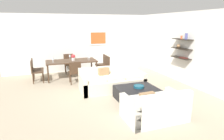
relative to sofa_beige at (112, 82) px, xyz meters
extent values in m
plane|color=tan|center=(-0.13, -0.34, -0.29)|extent=(18.00, 18.00, 0.00)
cube|color=silver|center=(0.17, 3.19, 1.06)|extent=(8.40, 0.06, 2.70)
cube|color=white|center=(0.39, 3.15, 1.28)|extent=(0.88, 0.02, 0.69)
cube|color=#E55926|center=(0.39, 3.13, 1.28)|extent=(0.75, 0.01, 0.55)
cube|color=silver|center=(2.90, 0.26, 1.06)|extent=(0.06, 8.20, 2.70)
cube|color=black|center=(2.73, -0.13, 1.41)|extent=(0.28, 0.90, 0.02)
cube|color=black|center=(2.73, -0.13, 1.06)|extent=(0.28, 0.90, 0.02)
cube|color=black|center=(2.73, -0.13, 0.71)|extent=(0.28, 0.90, 0.02)
cylinder|color=#4C518C|center=(2.73, -0.33, 1.53)|extent=(0.10, 0.10, 0.22)
sphere|color=olive|center=(2.73, 0.05, 1.14)|extent=(0.14, 0.14, 0.14)
cylinder|color=#D85933|center=(2.73, -0.08, 1.48)|extent=(0.07, 0.07, 0.12)
cube|color=#4C1E19|center=(2.73, -0.28, 0.74)|extent=(0.20, 0.28, 0.03)
cube|color=beige|center=(0.00, -0.04, -0.08)|extent=(2.22, 0.90, 0.42)
cube|color=beige|center=(0.00, 0.33, 0.31)|extent=(2.22, 0.16, 0.36)
cube|color=beige|center=(-1.04, -0.04, 0.01)|extent=(0.14, 0.90, 0.60)
cube|color=beige|center=(1.04, -0.04, 0.01)|extent=(0.14, 0.90, 0.60)
cube|color=beige|center=(-0.64, -0.08, 0.18)|extent=(0.63, 0.70, 0.10)
cube|color=beige|center=(0.00, -0.08, 0.18)|extent=(0.63, 0.70, 0.10)
cube|color=beige|center=(0.65, -0.08, 0.18)|extent=(0.63, 0.70, 0.10)
cube|color=#99724C|center=(-0.26, 0.15, 0.31)|extent=(0.37, 0.17, 0.36)
cube|color=silver|center=(0.26, -2.31, -0.08)|extent=(1.46, 0.90, 0.42)
cube|color=silver|center=(0.26, -2.68, 0.31)|extent=(1.46, 0.16, 0.36)
cube|color=silver|center=(0.92, -2.31, 0.01)|extent=(0.14, 0.90, 0.60)
cube|color=silver|center=(-0.40, -2.31, 0.01)|extent=(0.14, 0.90, 0.60)
cube|color=silver|center=(0.55, -2.27, 0.18)|extent=(0.57, 0.70, 0.10)
cube|color=silver|center=(-0.04, -2.27, 0.18)|extent=(0.57, 0.70, 0.10)
cube|color=#99724C|center=(-0.07, -2.50, 0.31)|extent=(0.37, 0.14, 0.36)
cube|color=black|center=(0.40, -1.11, -0.10)|extent=(1.20, 1.01, 0.38)
cylinder|color=navy|center=(0.47, -1.10, 0.12)|extent=(0.32, 0.32, 0.06)
torus|color=navy|center=(0.47, -1.10, 0.15)|extent=(0.32, 0.32, 0.02)
cube|color=#422D1E|center=(-1.11, 2.01, 0.44)|extent=(2.06, 0.99, 0.04)
cylinder|color=#422D1E|center=(-2.09, 1.57, 0.06)|extent=(0.06, 0.06, 0.71)
cylinder|color=#422D1E|center=(-0.14, 1.57, 0.06)|extent=(0.06, 0.06, 0.71)
cylinder|color=#422D1E|center=(-2.09, 2.45, 0.06)|extent=(0.06, 0.06, 0.71)
cylinder|color=#422D1E|center=(-0.14, 2.45, 0.06)|extent=(0.06, 0.06, 0.71)
cube|color=#422D1E|center=(0.24, 2.23, 0.14)|extent=(0.44, 0.44, 0.04)
cube|color=#422D1E|center=(0.44, 2.23, 0.37)|extent=(0.04, 0.44, 0.43)
cylinder|color=#422D1E|center=(0.06, 2.41, -0.09)|extent=(0.04, 0.04, 0.41)
cylinder|color=#422D1E|center=(0.06, 2.05, -0.09)|extent=(0.04, 0.04, 0.41)
cylinder|color=#422D1E|center=(0.42, 2.41, -0.09)|extent=(0.04, 0.04, 0.41)
cylinder|color=#422D1E|center=(0.42, 2.05, -0.09)|extent=(0.04, 0.04, 0.41)
cube|color=#422D1E|center=(-2.47, 1.78, 0.14)|extent=(0.44, 0.44, 0.04)
cube|color=#422D1E|center=(-2.67, 1.78, 0.37)|extent=(0.04, 0.44, 0.43)
cylinder|color=#422D1E|center=(-2.29, 1.60, -0.09)|extent=(0.04, 0.04, 0.41)
cylinder|color=#422D1E|center=(-2.29, 1.96, -0.09)|extent=(0.04, 0.04, 0.41)
cylinder|color=#422D1E|center=(-2.65, 1.60, -0.09)|extent=(0.04, 0.04, 0.41)
cylinder|color=#422D1E|center=(-2.65, 1.96, -0.09)|extent=(0.04, 0.04, 0.41)
cube|color=#422D1E|center=(-2.47, 2.23, 0.14)|extent=(0.44, 0.44, 0.04)
cube|color=#422D1E|center=(-2.67, 2.23, 0.37)|extent=(0.04, 0.44, 0.43)
cylinder|color=#422D1E|center=(-2.29, 2.05, -0.09)|extent=(0.04, 0.04, 0.41)
cylinder|color=#422D1E|center=(-2.29, 2.41, -0.09)|extent=(0.04, 0.04, 0.41)
cylinder|color=#422D1E|center=(-2.65, 2.05, -0.09)|extent=(0.04, 0.04, 0.41)
cylinder|color=#422D1E|center=(-2.65, 2.41, -0.09)|extent=(0.04, 0.04, 0.41)
cube|color=#422D1E|center=(-1.11, 1.19, 0.14)|extent=(0.44, 0.44, 0.04)
cube|color=#422D1E|center=(-1.11, 0.99, 0.37)|extent=(0.44, 0.04, 0.43)
cylinder|color=#422D1E|center=(-0.93, 1.37, -0.09)|extent=(0.04, 0.04, 0.41)
cylinder|color=#422D1E|center=(-1.29, 1.37, -0.09)|extent=(0.04, 0.04, 0.41)
cylinder|color=#422D1E|center=(-0.93, 1.01, -0.09)|extent=(0.04, 0.04, 0.41)
cylinder|color=#422D1E|center=(-1.29, 1.01, -0.09)|extent=(0.04, 0.04, 0.41)
cube|color=#422D1E|center=(-1.11, 2.83, 0.14)|extent=(0.44, 0.44, 0.04)
cube|color=#422D1E|center=(-1.11, 3.03, 0.37)|extent=(0.44, 0.04, 0.43)
cylinder|color=#422D1E|center=(-1.29, 2.65, -0.09)|extent=(0.04, 0.04, 0.41)
cylinder|color=#422D1E|center=(-0.93, 2.65, -0.09)|extent=(0.04, 0.04, 0.41)
cylinder|color=#422D1E|center=(-1.29, 3.01, -0.09)|extent=(0.04, 0.04, 0.41)
cylinder|color=#422D1E|center=(-0.93, 3.01, -0.09)|extent=(0.04, 0.04, 0.41)
cube|color=#422D1E|center=(0.24, 1.78, 0.14)|extent=(0.44, 0.44, 0.04)
cube|color=#422D1E|center=(0.44, 1.78, 0.37)|extent=(0.04, 0.44, 0.43)
cylinder|color=#422D1E|center=(0.06, 1.96, -0.09)|extent=(0.04, 0.04, 0.41)
cylinder|color=#422D1E|center=(0.06, 1.60, -0.09)|extent=(0.04, 0.04, 0.41)
cylinder|color=#422D1E|center=(0.42, 1.96, -0.09)|extent=(0.04, 0.04, 0.41)
cylinder|color=#422D1E|center=(0.42, 1.60, -0.09)|extent=(0.04, 0.04, 0.41)
cylinder|color=silver|center=(-1.11, 2.45, 0.46)|extent=(0.06, 0.06, 0.01)
cylinder|color=silver|center=(-1.11, 2.45, 0.50)|extent=(0.01, 0.01, 0.08)
cylinder|color=silver|center=(-1.11, 2.45, 0.59)|extent=(0.07, 0.07, 0.10)
cylinder|color=silver|center=(-1.11, 1.57, 0.46)|extent=(0.06, 0.06, 0.01)
cylinder|color=silver|center=(-1.11, 1.57, 0.51)|extent=(0.01, 0.01, 0.09)
cylinder|color=silver|center=(-1.11, 1.57, 0.59)|extent=(0.08, 0.08, 0.09)
cylinder|color=silver|center=(-1.86, 2.13, 0.46)|extent=(0.06, 0.06, 0.01)
cylinder|color=silver|center=(-1.86, 2.13, 0.51)|extent=(0.01, 0.01, 0.09)
cylinder|color=silver|center=(-1.86, 2.13, 0.60)|extent=(0.08, 0.08, 0.10)
cylinder|color=silver|center=(-1.86, 1.88, 0.46)|extent=(0.06, 0.06, 0.01)
cylinder|color=silver|center=(-1.86, 1.88, 0.51)|extent=(0.01, 0.01, 0.09)
cylinder|color=silver|center=(-1.86, 1.88, 0.59)|extent=(0.07, 0.07, 0.07)
cylinder|color=silver|center=(-0.37, 1.88, 0.46)|extent=(0.06, 0.06, 0.01)
cylinder|color=silver|center=(-0.37, 1.88, 0.51)|extent=(0.01, 0.01, 0.08)
cylinder|color=silver|center=(-0.37, 1.88, 0.58)|extent=(0.07, 0.07, 0.07)
cylinder|color=silver|center=(-0.37, 2.13, 0.46)|extent=(0.06, 0.06, 0.01)
cylinder|color=silver|center=(-0.37, 2.13, 0.51)|extent=(0.01, 0.01, 0.08)
cylinder|color=silver|center=(-0.37, 2.13, 0.59)|extent=(0.07, 0.07, 0.08)
cylinder|color=silver|center=(-1.03, 1.99, 0.52)|extent=(0.13, 0.13, 0.13)
sphere|color=red|center=(-1.03, 1.99, 0.64)|extent=(0.16, 0.16, 0.16)
camera|label=1|loc=(-2.12, -5.95, 1.98)|focal=30.34mm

